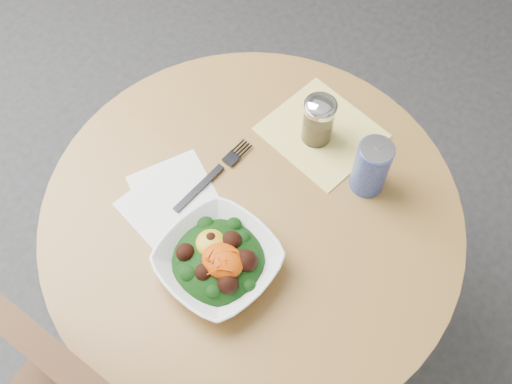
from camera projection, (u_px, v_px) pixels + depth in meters
ground at (253, 316)px, 1.86m from camera, size 6.00×6.00×0.00m
table at (252, 249)px, 1.38m from camera, size 0.90×0.90×0.75m
cloth_napkin at (321, 132)px, 1.31m from camera, size 0.29×0.27×0.00m
paper_napkins at (170, 199)px, 1.22m from camera, size 0.23×0.25×0.00m
salad_bowl at (218, 260)px, 1.12m from camera, size 0.27×0.27×0.09m
fork at (215, 173)px, 1.25m from camera, size 0.06×0.23×0.00m
spice_shaker at (318, 120)px, 1.25m from camera, size 0.07×0.07×0.13m
beverage_can at (371, 167)px, 1.18m from camera, size 0.07×0.07×0.14m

